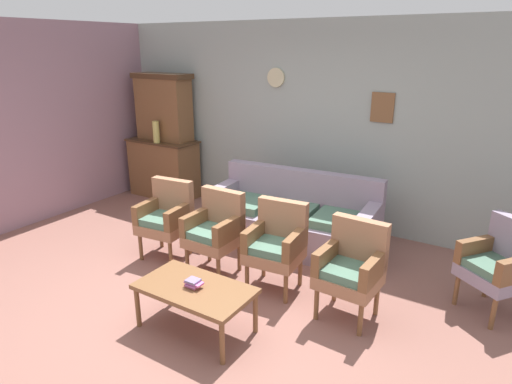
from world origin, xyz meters
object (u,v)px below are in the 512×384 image
object	(u,v)px
wingback_chair_by_fireplace	(500,263)
book_stack_on_table	(193,283)
vase_on_cabinet	(156,132)
coffee_table	(195,291)
floral_couch	(293,220)
armchair_by_doorway	(276,242)
armchair_near_cabinet	(166,216)
armchair_near_couch_end	(215,229)
side_cabinet	(164,168)
armchair_row_middle	(351,266)

from	to	relation	value
wingback_chair_by_fireplace	book_stack_on_table	bearing A→B (deg)	-141.82
vase_on_cabinet	coffee_table	world-z (taller)	vase_on_cabinet
floral_couch	armchair_by_doorway	xyz separation A→B (m)	(0.34, -0.99, 0.17)
armchair_near_cabinet	wingback_chair_by_fireplace	bearing A→B (deg)	12.63
vase_on_cabinet	book_stack_on_table	distance (m)	3.66
armchair_near_cabinet	wingback_chair_by_fireplace	distance (m)	3.45
coffee_table	book_stack_on_table	bearing A→B (deg)	-131.47
wingback_chair_by_fireplace	floral_couch	bearing A→B (deg)	172.66
vase_on_cabinet	floral_couch	size ratio (longest dim) A/B	0.16
armchair_near_cabinet	coffee_table	world-z (taller)	armchair_near_cabinet
floral_couch	armchair_near_couch_end	xyz separation A→B (m)	(-0.39, -1.04, 0.17)
side_cabinet	book_stack_on_table	bearing A→B (deg)	-42.85
armchair_near_cabinet	armchair_near_couch_end	bearing A→B (deg)	0.32
armchair_near_couch_end	wingback_chair_by_fireplace	size ratio (longest dim) A/B	1.00
side_cabinet	armchair_by_doorway	xyz separation A→B (m)	(3.01, -1.56, 0.03)
armchair_near_couch_end	wingback_chair_by_fireplace	world-z (taller)	same
floral_couch	coffee_table	bearing A→B (deg)	-86.91
wingback_chair_by_fireplace	coffee_table	bearing A→B (deg)	-141.86
armchair_by_doorway	armchair_near_couch_end	bearing A→B (deg)	-176.04
armchair_near_cabinet	armchair_by_doorway	world-z (taller)	same
floral_couch	armchair_row_middle	bearing A→B (deg)	-42.78
side_cabinet	coffee_table	distance (m)	3.78
vase_on_cabinet	floral_couch	world-z (taller)	vase_on_cabinet
armchair_near_couch_end	wingback_chair_by_fireplace	distance (m)	2.77
wingback_chair_by_fireplace	book_stack_on_table	distance (m)	2.76
wingback_chair_by_fireplace	book_stack_on_table	xyz separation A→B (m)	(-2.17, -1.71, -0.04)
armchair_near_couch_end	book_stack_on_table	world-z (taller)	armchair_near_couch_end
armchair_by_doorway	armchair_row_middle	distance (m)	0.82
side_cabinet	vase_on_cabinet	bearing A→B (deg)	-70.38
side_cabinet	armchair_row_middle	size ratio (longest dim) A/B	1.28
armchair_by_doorway	wingback_chair_by_fireplace	size ratio (longest dim) A/B	1.00
vase_on_cabinet	wingback_chair_by_fireplace	size ratio (longest dim) A/B	0.37
armchair_near_couch_end	wingback_chair_by_fireplace	bearing A→B (deg)	15.75
vase_on_cabinet	armchair_by_doorway	distance (m)	3.30
armchair_by_doorway	armchair_row_middle	world-z (taller)	same
floral_couch	armchair_near_cabinet	distance (m)	1.53
armchair_near_couch_end	armchair_row_middle	distance (m)	1.54
side_cabinet	coffee_table	size ratio (longest dim) A/B	1.16
book_stack_on_table	armchair_row_middle	bearing A→B (deg)	41.59
armchair_near_cabinet	book_stack_on_table	distance (m)	1.53
vase_on_cabinet	armchair_near_cabinet	size ratio (longest dim) A/B	0.37
armchair_near_couch_end	armchair_near_cabinet	bearing A→B (deg)	-179.68
armchair_near_cabinet	vase_on_cabinet	bearing A→B (deg)	136.45
floral_couch	armchair_row_middle	xyz separation A→B (m)	(1.15, -1.07, 0.17)
floral_couch	wingback_chair_by_fireplace	xyz separation A→B (m)	(2.27, -0.29, 0.17)
armchair_row_middle	book_stack_on_table	distance (m)	1.41
vase_on_cabinet	floral_couch	bearing A→B (deg)	-8.33
floral_couch	armchair_row_middle	distance (m)	1.58
vase_on_cabinet	armchair_near_cabinet	bearing A→B (deg)	-43.55
side_cabinet	floral_couch	xyz separation A→B (m)	(2.67, -0.57, -0.14)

